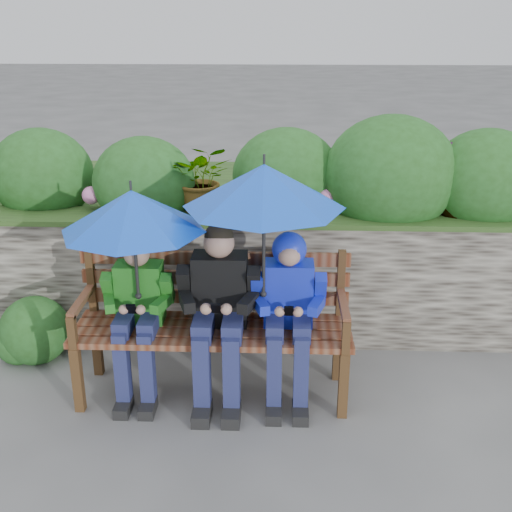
{
  "coord_description": "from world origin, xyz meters",
  "views": [
    {
      "loc": [
        0.16,
        -3.92,
        2.48
      ],
      "look_at": [
        0.0,
        0.1,
        0.95
      ],
      "focal_mm": 45.0,
      "sensor_mm": 36.0,
      "label": 1
    }
  ],
  "objects_px": {
    "boy_middle": "(219,305)",
    "park_bench": "(213,316)",
    "boy_left": "(138,309)",
    "boy_right": "(288,303)",
    "umbrella_left": "(132,211)",
    "umbrella_right": "(264,186)"
  },
  "relations": [
    {
      "from": "boy_middle",
      "to": "umbrella_right",
      "type": "distance_m",
      "value": 0.86
    },
    {
      "from": "umbrella_right",
      "to": "umbrella_left",
      "type": "bearing_deg",
      "value": -178.77
    },
    {
      "from": "boy_left",
      "to": "boy_right",
      "type": "xyz_separation_m",
      "value": [
        1.0,
        0.01,
        0.06
      ]
    },
    {
      "from": "park_bench",
      "to": "boy_right",
      "type": "height_order",
      "value": "boy_right"
    },
    {
      "from": "umbrella_right",
      "to": "park_bench",
      "type": "bearing_deg",
      "value": 165.21
    },
    {
      "from": "boy_left",
      "to": "boy_right",
      "type": "relative_size",
      "value": 0.97
    },
    {
      "from": "boy_middle",
      "to": "boy_left",
      "type": "bearing_deg",
      "value": 178.88
    },
    {
      "from": "umbrella_left",
      "to": "park_bench",
      "type": "bearing_deg",
      "value": 12.78
    },
    {
      "from": "boy_middle",
      "to": "park_bench",
      "type": "bearing_deg",
      "value": 117.74
    },
    {
      "from": "boy_right",
      "to": "umbrella_right",
      "type": "height_order",
      "value": "umbrella_right"
    },
    {
      "from": "boy_right",
      "to": "umbrella_left",
      "type": "height_order",
      "value": "umbrella_left"
    },
    {
      "from": "park_bench",
      "to": "boy_left",
      "type": "relative_size",
      "value": 1.67
    },
    {
      "from": "park_bench",
      "to": "umbrella_right",
      "type": "bearing_deg",
      "value": -14.79
    },
    {
      "from": "boy_middle",
      "to": "umbrella_left",
      "type": "xyz_separation_m",
      "value": [
        -0.53,
        -0.01,
        0.64
      ]
    },
    {
      "from": "boy_middle",
      "to": "umbrella_right",
      "type": "xyz_separation_m",
      "value": [
        0.29,
        0.0,
        0.81
      ]
    },
    {
      "from": "boy_left",
      "to": "umbrella_right",
      "type": "xyz_separation_m",
      "value": [
        0.84,
        -0.01,
        0.85
      ]
    },
    {
      "from": "park_bench",
      "to": "boy_left",
      "type": "height_order",
      "value": "boy_left"
    },
    {
      "from": "boy_middle",
      "to": "umbrella_right",
      "type": "bearing_deg",
      "value": 0.86
    },
    {
      "from": "boy_middle",
      "to": "umbrella_right",
      "type": "relative_size",
      "value": 1.2
    },
    {
      "from": "park_bench",
      "to": "boy_right",
      "type": "relative_size",
      "value": 1.61
    },
    {
      "from": "boy_left",
      "to": "boy_middle",
      "type": "relative_size",
      "value": 0.92
    },
    {
      "from": "umbrella_right",
      "to": "boy_right",
      "type": "bearing_deg",
      "value": 5.26
    }
  ]
}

